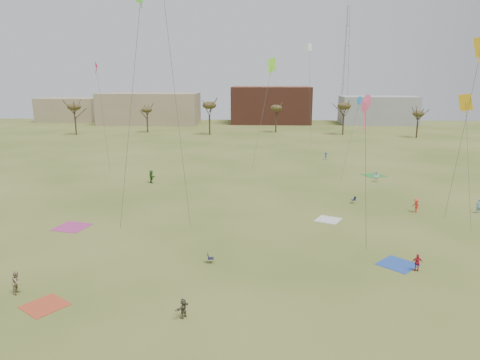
{
  "coord_description": "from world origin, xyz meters",
  "views": [
    {
      "loc": [
        2.2,
        -32.03,
        15.92
      ],
      "look_at": [
        0.0,
        12.0,
        5.5
      ],
      "focal_mm": 33.49,
      "sensor_mm": 36.0,
      "label": 1
    }
  ],
  "objects_px": {
    "spectator_fore_a": "(417,263)",
    "camp_chair_center": "(211,260)",
    "radio_tower": "(346,64)",
    "camp_chair_right": "(353,201)"
  },
  "relations": [
    {
      "from": "camp_chair_center",
      "to": "radio_tower",
      "type": "relative_size",
      "value": 0.02
    },
    {
      "from": "radio_tower",
      "to": "camp_chair_center",
      "type": "bearing_deg",
      "value": -104.86
    },
    {
      "from": "camp_chair_right",
      "to": "radio_tower",
      "type": "relative_size",
      "value": 0.02
    },
    {
      "from": "spectator_fore_a",
      "to": "camp_chair_center",
      "type": "bearing_deg",
      "value": 1.58
    },
    {
      "from": "radio_tower",
      "to": "camp_chair_right",
      "type": "bearing_deg",
      "value": -99.02
    },
    {
      "from": "spectator_fore_a",
      "to": "camp_chair_center",
      "type": "distance_m",
      "value": 17.33
    },
    {
      "from": "radio_tower",
      "to": "spectator_fore_a",
      "type": "bearing_deg",
      "value": -96.94
    },
    {
      "from": "spectator_fore_a",
      "to": "camp_chair_right",
      "type": "relative_size",
      "value": 1.72
    },
    {
      "from": "camp_chair_right",
      "to": "radio_tower",
      "type": "bearing_deg",
      "value": 157.9
    },
    {
      "from": "camp_chair_center",
      "to": "camp_chair_right",
      "type": "bearing_deg",
      "value": -46.63
    }
  ]
}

